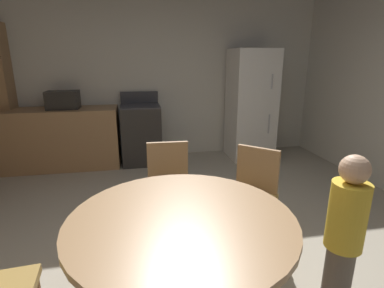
{
  "coord_description": "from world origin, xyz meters",
  "views": [
    {
      "loc": [
        -0.35,
        -1.92,
        1.61
      ],
      "look_at": [
        0.16,
        0.74,
        0.83
      ],
      "focal_mm": 27.67,
      "sensor_mm": 36.0,
      "label": 1
    }
  ],
  "objects_px": {
    "microwave": "(63,100)",
    "chair_north": "(169,184)",
    "refrigerator": "(251,105)",
    "chair_northeast": "(251,191)",
    "person_child": "(344,235)",
    "dining_table": "(182,241)",
    "oven_range": "(141,134)"
  },
  "relations": [
    {
      "from": "oven_range",
      "to": "refrigerator",
      "type": "xyz_separation_m",
      "value": [
        1.79,
        -0.05,
        0.41
      ]
    },
    {
      "from": "dining_table",
      "to": "chair_northeast",
      "type": "bearing_deg",
      "value": 46.11
    },
    {
      "from": "dining_table",
      "to": "chair_north",
      "type": "bearing_deg",
      "value": 87.56
    },
    {
      "from": "chair_northeast",
      "to": "person_child",
      "type": "relative_size",
      "value": 0.8
    },
    {
      "from": "oven_range",
      "to": "microwave",
      "type": "height_order",
      "value": "microwave"
    },
    {
      "from": "chair_northeast",
      "to": "chair_north",
      "type": "bearing_deg",
      "value": -69.28
    },
    {
      "from": "refrigerator",
      "to": "person_child",
      "type": "xyz_separation_m",
      "value": [
        -0.65,
        -3.19,
        -0.3
      ]
    },
    {
      "from": "refrigerator",
      "to": "person_child",
      "type": "distance_m",
      "value": 3.27
    },
    {
      "from": "refrigerator",
      "to": "chair_north",
      "type": "height_order",
      "value": "refrigerator"
    },
    {
      "from": "oven_range",
      "to": "chair_north",
      "type": "relative_size",
      "value": 1.26
    },
    {
      "from": "refrigerator",
      "to": "chair_northeast",
      "type": "height_order",
      "value": "refrigerator"
    },
    {
      "from": "refrigerator",
      "to": "chair_north",
      "type": "xyz_separation_m",
      "value": [
        -1.59,
        -2.05,
        -0.38
      ]
    },
    {
      "from": "microwave",
      "to": "chair_northeast",
      "type": "height_order",
      "value": "microwave"
    },
    {
      "from": "oven_range",
      "to": "microwave",
      "type": "relative_size",
      "value": 2.5
    },
    {
      "from": "refrigerator",
      "to": "dining_table",
      "type": "distance_m",
      "value": 3.52
    },
    {
      "from": "microwave",
      "to": "chair_north",
      "type": "bearing_deg",
      "value": -58.18
    },
    {
      "from": "dining_table",
      "to": "chair_northeast",
      "type": "height_order",
      "value": "chair_northeast"
    },
    {
      "from": "dining_table",
      "to": "chair_north",
      "type": "relative_size",
      "value": 1.47
    },
    {
      "from": "microwave",
      "to": "person_child",
      "type": "relative_size",
      "value": 0.4
    },
    {
      "from": "chair_north",
      "to": "person_child",
      "type": "relative_size",
      "value": 0.8
    },
    {
      "from": "refrigerator",
      "to": "person_child",
      "type": "bearing_deg",
      "value": -101.51
    },
    {
      "from": "chair_northeast",
      "to": "person_child",
      "type": "bearing_deg",
      "value": 60.61
    },
    {
      "from": "oven_range",
      "to": "person_child",
      "type": "bearing_deg",
      "value": -70.63
    },
    {
      "from": "refrigerator",
      "to": "dining_table",
      "type": "relative_size",
      "value": 1.38
    },
    {
      "from": "dining_table",
      "to": "chair_northeast",
      "type": "xyz_separation_m",
      "value": [
        0.73,
        0.76,
        -0.11
      ]
    },
    {
      "from": "microwave",
      "to": "person_child",
      "type": "bearing_deg",
      "value": -55.28
    },
    {
      "from": "refrigerator",
      "to": "microwave",
      "type": "distance_m",
      "value": 2.9
    },
    {
      "from": "refrigerator",
      "to": "chair_north",
      "type": "bearing_deg",
      "value": -127.79
    },
    {
      "from": "chair_northeast",
      "to": "oven_range",
      "type": "bearing_deg",
      "value": -115.83
    },
    {
      "from": "refrigerator",
      "to": "dining_table",
      "type": "height_order",
      "value": "refrigerator"
    },
    {
      "from": "refrigerator",
      "to": "chair_northeast",
      "type": "distance_m",
      "value": 2.54
    },
    {
      "from": "oven_range",
      "to": "dining_table",
      "type": "xyz_separation_m",
      "value": [
        0.15,
        -3.16,
        0.14
      ]
    }
  ]
}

